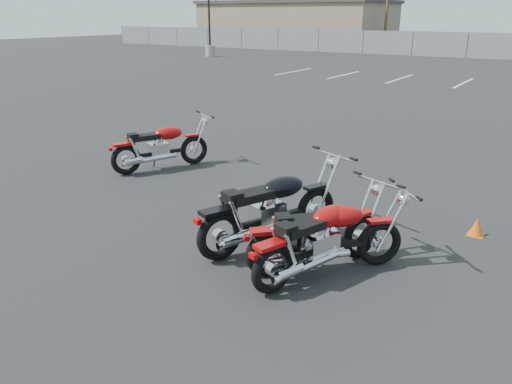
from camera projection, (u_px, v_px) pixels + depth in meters
The scene contains 9 objects.
ground at pixel (220, 246), 6.86m from camera, with size 120.00×120.00×0.00m, color black.
motorcycle_front_red at pixel (160, 146), 10.11m from camera, with size 1.31×2.08×1.05m.
motorcycle_second_black at pixel (271, 209), 6.73m from camera, with size 1.34×2.31×1.15m.
motorcycle_third_red at pixel (326, 236), 6.05m from camera, with size 1.74×1.75×1.02m.
motorcycle_rear_red at pixel (320, 239), 5.96m from camera, with size 1.12×2.09×1.04m.
training_cone_near at pixel (477, 227), 7.15m from camera, with size 0.22×0.22×0.26m.
light_pole_west at pixel (209, 19), 36.88m from camera, with size 0.80×0.70×10.39m.
tan_building_west at pixel (297, 23), 50.57m from camera, with size 18.40×10.40×4.30m.
parking_line_stripes at pixel (431, 81), 23.90m from camera, with size 15.12×4.00×0.01m.
Camera 1 is at (3.82, -4.92, 3.01)m, focal length 35.00 mm.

